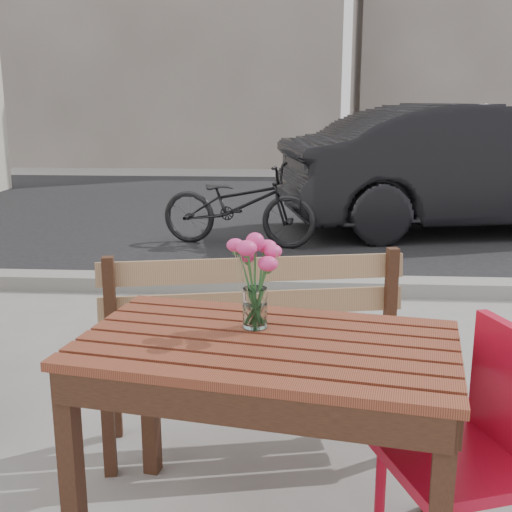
% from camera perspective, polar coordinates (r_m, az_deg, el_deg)
% --- Properties ---
extents(street, '(30.00, 8.12, 0.12)m').
position_cam_1_polar(street, '(7.28, 3.00, 1.77)').
color(street, black).
rests_on(street, ground).
extents(backdrop_buildings, '(15.50, 4.00, 8.00)m').
position_cam_1_polar(backdrop_buildings, '(16.59, 4.32, 20.87)').
color(backdrop_buildings, slate).
rests_on(backdrop_buildings, ground).
extents(main_table, '(1.36, 0.94, 0.77)m').
position_cam_1_polar(main_table, '(2.19, 0.94, -10.54)').
color(main_table, '#551F16').
rests_on(main_table, ground).
extents(main_bench, '(1.48, 0.69, 0.89)m').
position_cam_1_polar(main_bench, '(2.92, 0.05, -6.31)').
color(main_bench, '#946B4C').
rests_on(main_bench, ground).
extents(red_chair, '(0.53, 0.53, 0.85)m').
position_cam_1_polar(red_chair, '(2.22, 19.33, -15.24)').
color(red_chair, '#B20D24').
rests_on(red_chair, ground).
extents(main_vase, '(0.18, 0.18, 0.34)m').
position_cam_1_polar(main_vase, '(2.19, -0.09, -1.20)').
color(main_vase, white).
rests_on(main_vase, main_table).
extents(parked_car, '(4.76, 2.47, 1.49)m').
position_cam_1_polar(parked_car, '(8.10, 18.82, 7.41)').
color(parked_car, black).
rests_on(parked_car, ground).
extents(bicycle, '(1.78, 0.92, 0.89)m').
position_cam_1_polar(bicycle, '(6.88, -1.60, 4.59)').
color(bicycle, black).
rests_on(bicycle, ground).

